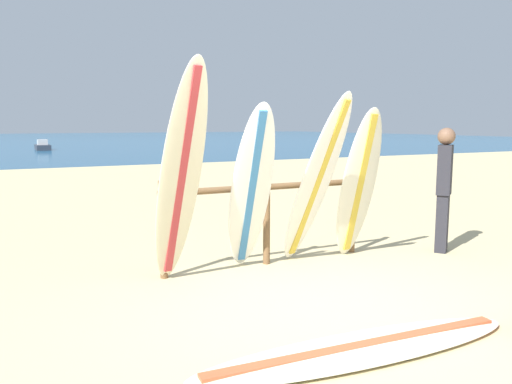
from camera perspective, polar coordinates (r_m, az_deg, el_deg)
ground_plane at (r=5.08m, az=8.56°, el=-12.91°), size 120.00×120.00×0.00m
ocean_water at (r=61.96m, az=-24.14°, el=5.44°), size 120.00×80.00×0.01m
surfboard_rack at (r=6.36m, az=1.21°, el=-1.73°), size 2.80×0.09×1.14m
surfboard_leaning_far_left at (r=5.42m, az=-8.55°, el=1.83°), size 0.64×0.97×2.47m
surfboard_leaning_left at (r=5.84m, az=-0.59°, el=0.17°), size 0.64×1.10×2.03m
surfboard_leaning_center_left at (r=6.21m, az=6.85°, el=1.20°), size 0.69×1.14×2.16m
surfboard_leaning_center at (r=6.70m, az=11.56°, el=0.87°), size 0.59×0.61×2.00m
surfboard_lying_on_sand at (r=4.21m, az=11.90°, el=-16.97°), size 2.91×0.76×0.08m
beachgoer_standing at (r=7.41m, az=20.55°, el=0.81°), size 0.33×0.31×1.73m
small_boat_offshore at (r=37.34m, az=-23.05°, el=4.79°), size 0.95×2.06×0.71m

